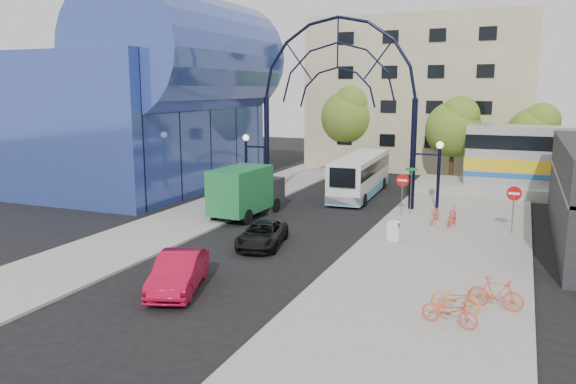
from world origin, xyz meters
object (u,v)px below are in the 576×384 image
at_px(bike_near_b, 452,216).
at_px(black_suv, 262,235).
at_px(street_name_sign, 411,181).
at_px(green_truck, 247,191).
at_px(gateway_arch, 337,73).
at_px(bike_near_a, 435,214).
at_px(bike_far_b, 496,293).
at_px(stop_sign, 402,184).
at_px(bike_far_a, 456,298).
at_px(red_sedan, 179,272).
at_px(sandwich_board, 393,229).
at_px(tree_north_a, 455,126).
at_px(do_not_enter_sign, 514,198).
at_px(tree_north_c, 536,131).
at_px(bike_far_c, 450,311).
at_px(tree_north_b, 349,114).
at_px(city_bus, 360,175).

bearing_deg(bike_near_b, black_suv, -130.11).
bearing_deg(street_name_sign, green_truck, -156.05).
distance_m(gateway_arch, bike_near_a, 11.03).
bearing_deg(bike_far_b, green_truck, 61.66).
xyz_separation_m(stop_sign, bike_far_a, (4.68, -14.02, -1.42)).
distance_m(street_name_sign, red_sedan, 17.36).
relative_size(sandwich_board, tree_north_a, 0.14).
distance_m(do_not_enter_sign, tree_north_c, 18.11).
distance_m(green_truck, bike_far_c, 17.85).
relative_size(bike_near_a, bike_near_b, 1.02).
relative_size(stop_sign, bike_near_a, 1.36).
bearing_deg(bike_far_c, green_truck, 59.48).
bearing_deg(stop_sign, bike_near_a, -28.91).
bearing_deg(gateway_arch, green_truck, -125.21).
bearing_deg(sandwich_board, red_sedan, -122.22).
height_order(sandwich_board, bike_far_c, sandwich_board).
bearing_deg(bike_far_b, tree_north_c, 3.14).
bearing_deg(stop_sign, black_suv, -118.99).
bearing_deg(street_name_sign, bike_far_c, -75.12).
distance_m(stop_sign, sandwich_board, 6.20).
height_order(stop_sign, bike_near_a, stop_sign).
height_order(tree_north_b, bike_far_c, tree_north_b).
height_order(tree_north_a, green_truck, tree_north_a).
bearing_deg(bike_near_b, tree_north_b, 129.01).
distance_m(do_not_enter_sign, street_name_sign, 6.36).
bearing_deg(green_truck, tree_north_a, 62.46).
relative_size(black_suv, bike_near_a, 2.28).
bearing_deg(tree_north_a, tree_north_b, 158.20).
relative_size(do_not_enter_sign, tree_north_b, 0.31).
relative_size(tree_north_a, green_truck, 1.15).
xyz_separation_m(gateway_arch, do_not_enter_sign, (11.00, -4.00, -6.58)).
relative_size(gateway_arch, tree_north_a, 1.95).
height_order(green_truck, bike_far_a, green_truck).
distance_m(sandwich_board, bike_far_b, 8.89).
height_order(tree_north_b, green_truck, tree_north_b).
bearing_deg(bike_far_a, red_sedan, 112.95).
height_order(bike_far_a, bike_far_b, bike_far_b).
bearing_deg(do_not_enter_sign, tree_north_b, 126.74).
xyz_separation_m(black_suv, bike_far_c, (9.62, -6.33, 0.02)).
distance_m(tree_north_b, city_bus, 13.52).
relative_size(sandwich_board, bike_far_a, 0.58).
distance_m(tree_north_a, bike_near_b, 16.23).
relative_size(stop_sign, tree_north_a, 0.36).
distance_m(tree_north_b, black_suv, 27.58).
bearing_deg(bike_far_a, do_not_enter_sign, 6.06).
bearing_deg(black_suv, bike_near_b, 30.27).
bearing_deg(green_truck, street_name_sign, 26.24).
bearing_deg(tree_north_a, bike_far_a, -83.15).
bearing_deg(red_sedan, green_truck, 85.30).
height_order(gateway_arch, city_bus, gateway_arch).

